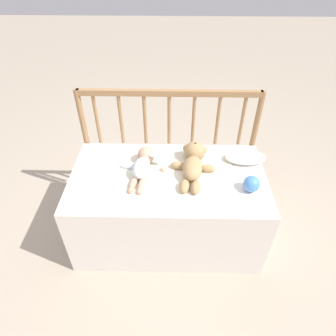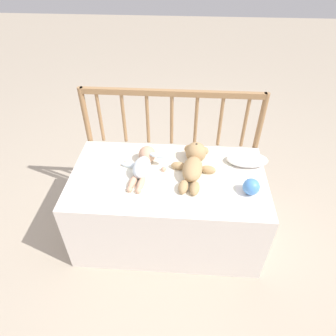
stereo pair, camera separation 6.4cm
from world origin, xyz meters
name	(u,v)px [view 1 (the left image)]	position (x,y,z in m)	size (l,w,h in m)	color
ground_plane	(168,231)	(0.00, 0.00, 0.00)	(12.00, 12.00, 0.00)	tan
crib_mattress	(168,206)	(0.00, 0.00, 0.26)	(1.17, 0.64, 0.52)	white
crib_rail	(169,129)	(0.00, 0.35, 0.63)	(1.17, 0.04, 0.90)	#997047
blanket	(168,174)	(0.00, 0.01, 0.52)	(0.78, 0.50, 0.01)	silver
teddy_bear	(193,163)	(0.15, 0.06, 0.57)	(0.28, 0.40, 0.13)	tan
baby	(143,165)	(-0.15, 0.04, 0.56)	(0.30, 0.36, 0.11)	white
toy_ball	(252,184)	(0.47, -0.11, 0.56)	(0.09, 0.09, 0.09)	#4C8CDB
small_pillow	(245,157)	(0.48, 0.15, 0.55)	(0.26, 0.14, 0.06)	white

